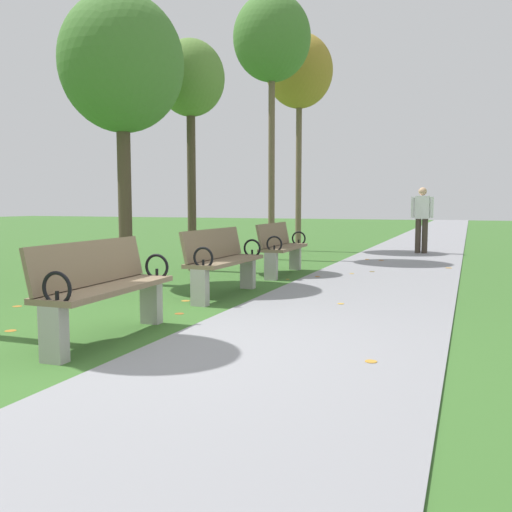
# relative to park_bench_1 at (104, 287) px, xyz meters

# --- Properties ---
(ground_plane) EXTENTS (80.00, 80.00, 0.00)m
(ground_plane) POSITION_rel_park_bench_1_xyz_m (0.50, 0.04, -0.49)
(ground_plane) COLOR #386628
(paved_walkway) EXTENTS (2.43, 44.00, 0.02)m
(paved_walkway) POSITION_rel_park_bench_1_xyz_m (1.72, 18.04, -0.48)
(paved_walkway) COLOR gray
(paved_walkway) RESTS_ON ground
(park_bench_1) EXTENTS (0.53, 1.62, 0.90)m
(park_bench_1) POSITION_rel_park_bench_1_xyz_m (0.00, 0.00, 0.00)
(park_bench_1) COLOR #7A664C
(park_bench_1) RESTS_ON ground
(park_bench_2) EXTENTS (0.49, 1.61, 0.90)m
(park_bench_2) POSITION_rel_park_bench_1_xyz_m (-0.00, 2.53, 0.00)
(park_bench_2) COLOR #7A664C
(park_bench_2) RESTS_ON ground
(park_bench_3) EXTENTS (0.53, 1.62, 0.90)m
(park_bench_3) POSITION_rel_park_bench_1_xyz_m (-0.00, 4.95, 0.00)
(park_bench_3) COLOR #7A664C
(park_bench_3) RESTS_ON ground
(tree_2) EXTENTS (1.86, 1.86, 4.35)m
(tree_2) POSITION_rel_park_bench_1_xyz_m (-1.88, 3.03, 2.82)
(tree_2) COLOR #4C3D2D
(tree_2) RESTS_ON ground
(tree_3) EXTENTS (1.24, 1.24, 4.18)m
(tree_3) POSITION_rel_park_bench_1_xyz_m (-1.73, 4.90, 2.94)
(tree_3) COLOR #4C3D2D
(tree_3) RESTS_ON ground
(tree_4) EXTENTS (1.67, 1.67, 5.70)m
(tree_4) POSITION_rel_park_bench_1_xyz_m (-1.04, 7.30, 4.25)
(tree_4) COLOR brown
(tree_4) RESTS_ON ground
(tree_5) EXTENTS (1.71, 1.71, 5.57)m
(tree_5) POSITION_rel_park_bench_1_xyz_m (-1.15, 9.68, 4.10)
(tree_5) COLOR brown
(tree_5) RESTS_ON ground
(pedestrian_walking) EXTENTS (0.53, 0.23, 1.62)m
(pedestrian_walking) POSITION_rel_park_bench_1_xyz_m (1.95, 9.95, 0.44)
(pedestrian_walking) COLOR #3D3328
(pedestrian_walking) RESTS_ON paved_walkway
(scattered_leaves) EXTENTS (4.86, 9.67, 0.02)m
(scattered_leaves) POSITION_rel_park_bench_1_xyz_m (0.09, 3.31, -0.47)
(scattered_leaves) COLOR #BC842D
(scattered_leaves) RESTS_ON ground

